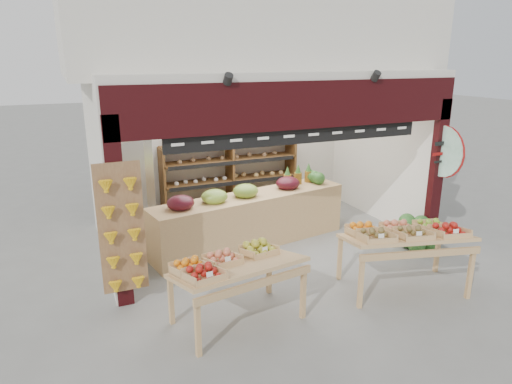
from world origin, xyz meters
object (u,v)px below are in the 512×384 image
object	(u,v)px
back_shelving	(230,163)
display_table_right	(405,234)
refrigerator	(127,183)
watermelon_pile	(419,236)
cardboard_stack	(154,234)
mid_counter	(250,218)
display_table_left	(227,266)

from	to	relation	value
back_shelving	display_table_right	bearing A→B (deg)	-74.49
back_shelving	refrigerator	xyz separation A→B (m)	(-2.19, -0.19, -0.16)
back_shelving	watermelon_pile	size ratio (longest dim) A/B	3.65
cardboard_stack	watermelon_pile	distance (m)	4.82
refrigerator	display_table_right	xyz separation A→B (m)	(3.35, -4.00, -0.11)
cardboard_stack	display_table_right	world-z (taller)	display_table_right
back_shelving	mid_counter	size ratio (longest dim) A/B	0.78
mid_counter	display_table_left	size ratio (longest dim) A/B	2.18
back_shelving	display_table_right	xyz separation A→B (m)	(1.16, -4.19, -0.27)
refrigerator	display_table_right	bearing A→B (deg)	-68.15
mid_counter	display_table_right	xyz separation A→B (m)	(1.43, -2.43, 0.36)
back_shelving	mid_counter	bearing A→B (deg)	-98.71
refrigerator	mid_counter	bearing A→B (deg)	-57.34
cardboard_stack	watermelon_pile	world-z (taller)	cardboard_stack
refrigerator	display_table_right	world-z (taller)	refrigerator
refrigerator	watermelon_pile	distance (m)	5.57
cardboard_stack	mid_counter	size ratio (longest dim) A/B	0.26
refrigerator	cardboard_stack	distance (m)	1.27
mid_counter	display_table_right	world-z (taller)	mid_counter
watermelon_pile	display_table_left	bearing A→B (deg)	-166.93
display_table_right	mid_counter	bearing A→B (deg)	120.45
refrigerator	display_table_right	distance (m)	5.22
cardboard_stack	display_table_left	bearing A→B (deg)	-81.89
watermelon_pile	back_shelving	bearing A→B (deg)	129.37
back_shelving	display_table_left	bearing A→B (deg)	-110.67
back_shelving	display_table_left	size ratio (longest dim) A/B	1.69
back_shelving	watermelon_pile	xyz separation A→B (m)	(2.52, -3.07, -0.94)
refrigerator	watermelon_pile	bearing A→B (deg)	-49.57
display_table_right	refrigerator	bearing A→B (deg)	129.93
back_shelving	cardboard_stack	bearing A→B (deg)	-148.50
cardboard_stack	display_table_right	xyz separation A→B (m)	(3.07, -3.02, 0.63)
refrigerator	watermelon_pile	xyz separation A→B (m)	(4.70, -2.88, -0.78)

